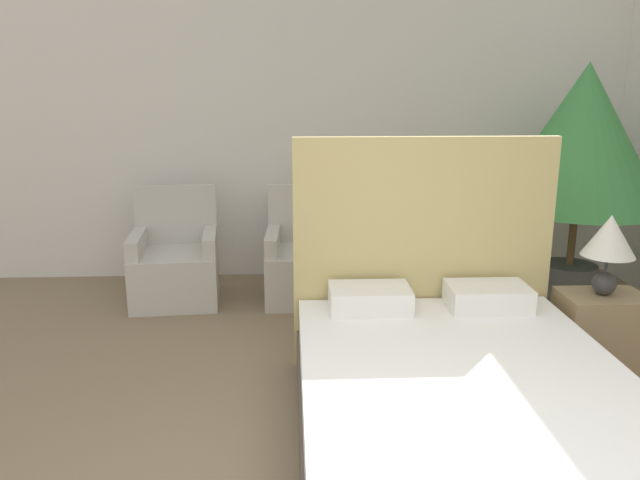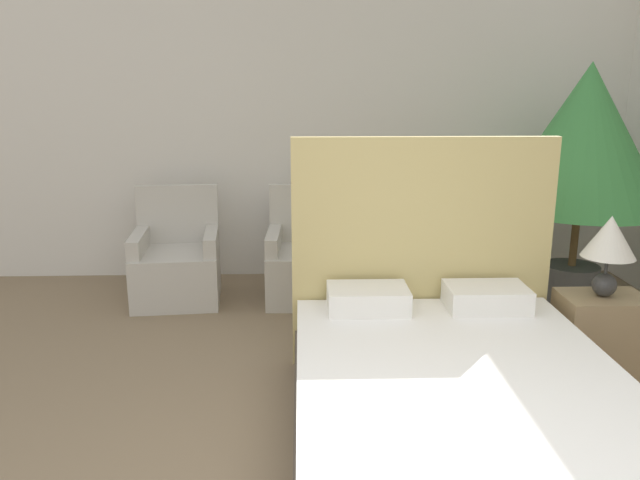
{
  "view_description": "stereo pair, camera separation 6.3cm",
  "coord_description": "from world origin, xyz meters",
  "px_view_note": "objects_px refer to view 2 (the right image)",
  "views": [
    {
      "loc": [
        -0.38,
        -1.54,
        1.77
      ],
      "look_at": [
        -0.17,
        2.81,
        0.66
      ],
      "focal_mm": 35.0,
      "sensor_mm": 36.0,
      "label": 1
    },
    {
      "loc": [
        -0.31,
        -1.54,
        1.77
      ],
      "look_at": [
        -0.17,
        2.81,
        0.66
      ],
      "focal_mm": 35.0,
      "sensor_mm": 36.0,
      "label": 2
    }
  ],
  "objects_px": {
    "armchair_near_window_right": "(309,267)",
    "table_lamp": "(609,242)",
    "bed": "(453,390)",
    "potted_palm": "(585,142)",
    "nightstand": "(600,333)",
    "armchair_near_window_left": "(177,268)"
  },
  "relations": [
    {
      "from": "bed",
      "to": "nightstand",
      "type": "relative_size",
      "value": 4.03
    },
    {
      "from": "bed",
      "to": "potted_palm",
      "type": "bearing_deg",
      "value": 53.76
    },
    {
      "from": "nightstand",
      "to": "armchair_near_window_right",
      "type": "bearing_deg",
      "value": 141.89
    },
    {
      "from": "bed",
      "to": "armchair_near_window_left",
      "type": "bearing_deg",
      "value": 129.58
    },
    {
      "from": "potted_palm",
      "to": "nightstand",
      "type": "distance_m",
      "value": 1.67
    },
    {
      "from": "nightstand",
      "to": "table_lamp",
      "type": "xyz_separation_m",
      "value": [
        -0.01,
        -0.0,
        0.59
      ]
    },
    {
      "from": "potted_palm",
      "to": "nightstand",
      "type": "height_order",
      "value": "potted_palm"
    },
    {
      "from": "bed",
      "to": "nightstand",
      "type": "bearing_deg",
      "value": 33.9
    },
    {
      "from": "nightstand",
      "to": "potted_palm",
      "type": "bearing_deg",
      "value": 74.44
    },
    {
      "from": "bed",
      "to": "armchair_near_window_right",
      "type": "bearing_deg",
      "value": 107.66
    },
    {
      "from": "nightstand",
      "to": "table_lamp",
      "type": "height_order",
      "value": "table_lamp"
    },
    {
      "from": "armchair_near_window_left",
      "to": "nightstand",
      "type": "relative_size",
      "value": 1.79
    },
    {
      "from": "armchair_near_window_left",
      "to": "nightstand",
      "type": "height_order",
      "value": "armchair_near_window_left"
    },
    {
      "from": "armchair_near_window_right",
      "to": "table_lamp",
      "type": "relative_size",
      "value": 1.83
    },
    {
      "from": "armchair_near_window_left",
      "to": "armchair_near_window_right",
      "type": "relative_size",
      "value": 1.0
    },
    {
      "from": "bed",
      "to": "table_lamp",
      "type": "bearing_deg",
      "value": 34.14
    },
    {
      "from": "potted_palm",
      "to": "table_lamp",
      "type": "height_order",
      "value": "potted_palm"
    },
    {
      "from": "armchair_near_window_right",
      "to": "nightstand",
      "type": "distance_m",
      "value": 2.28
    },
    {
      "from": "armchair_near_window_left",
      "to": "armchair_near_window_right",
      "type": "xyz_separation_m",
      "value": [
        1.09,
        0.0,
        0.0
      ]
    },
    {
      "from": "armchair_near_window_right",
      "to": "table_lamp",
      "type": "bearing_deg",
      "value": -36.59
    },
    {
      "from": "armchair_near_window_left",
      "to": "armchair_near_window_right",
      "type": "distance_m",
      "value": 1.09
    },
    {
      "from": "armchair_near_window_left",
      "to": "potted_palm",
      "type": "relative_size",
      "value": 0.48
    }
  ]
}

